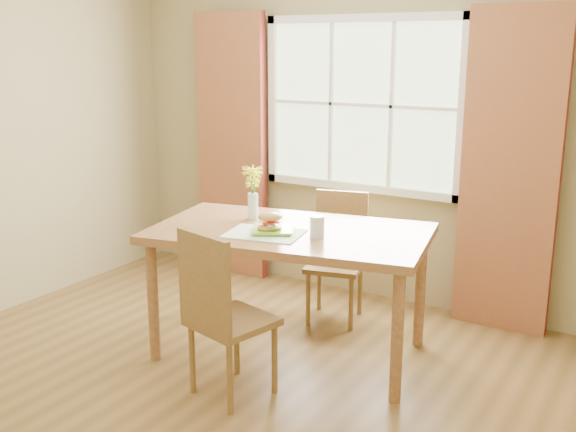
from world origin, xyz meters
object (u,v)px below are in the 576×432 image
(flower_vase, at_px, (253,186))
(chair_near, at_px, (220,309))
(water_glass, at_px, (317,227))
(croissant_sandwich, at_px, (270,222))
(dining_table, at_px, (290,242))
(chair_far, at_px, (338,250))

(flower_vase, bearing_deg, chair_near, -68.13)
(water_glass, bearing_deg, flower_vase, 164.03)
(croissant_sandwich, bearing_deg, flower_vase, 101.25)
(dining_table, xyz_separation_m, croissant_sandwich, (-0.05, -0.16, 0.16))
(chair_far, bearing_deg, water_glass, -86.09)
(croissant_sandwich, xyz_separation_m, water_glass, (0.28, 0.09, -0.01))
(chair_far, distance_m, water_glass, 0.89)
(dining_table, bearing_deg, water_glass, -27.88)
(dining_table, relative_size, chair_far, 2.02)
(chair_far, bearing_deg, chair_near, -104.12)
(chair_near, bearing_deg, dining_table, 102.13)
(chair_near, xyz_separation_m, chair_far, (0.00, 1.40, -0.03))
(dining_table, height_order, chair_far, chair_far)
(croissant_sandwich, xyz_separation_m, flower_vase, (-0.29, 0.25, 0.15))
(dining_table, height_order, chair_near, chair_near)
(chair_far, height_order, water_glass, water_glass)
(dining_table, height_order, croissant_sandwich, croissant_sandwich)
(chair_far, xyz_separation_m, water_glass, (0.25, -0.76, 0.39))
(chair_near, relative_size, flower_vase, 2.79)
(chair_near, distance_m, water_glass, 0.77)
(chair_far, bearing_deg, flower_vase, -132.19)
(chair_near, xyz_separation_m, flower_vase, (-0.32, 0.80, 0.51))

